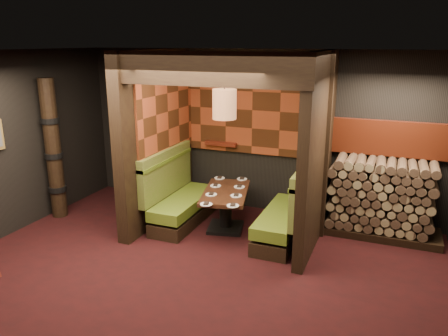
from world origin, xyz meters
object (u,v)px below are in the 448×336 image
at_px(booth_bench_left, 179,199).
at_px(booth_bench_right, 289,215).
at_px(dining_table, 226,205).
at_px(totem_column, 53,150).
at_px(pendant_lamp, 224,104).
at_px(firewood_stack, 385,199).

height_order(booth_bench_left, booth_bench_right, same).
relative_size(booth_bench_right, dining_table, 1.16).
xyz_separation_m(dining_table, totem_column, (-2.94, -0.54, 0.75)).
distance_m(booth_bench_right, dining_table, 1.04).
height_order(booth_bench_right, pendant_lamp, pendant_lamp).
distance_m(dining_table, totem_column, 3.08).
height_order(booth_bench_left, totem_column, totem_column).
distance_m(booth_bench_right, pendant_lamp, 1.96).
height_order(pendant_lamp, totem_column, pendant_lamp).
bearing_deg(booth_bench_right, dining_table, -179.36).
distance_m(booth_bench_left, totem_column, 2.30).
height_order(booth_bench_left, firewood_stack, firewood_stack).
bearing_deg(totem_column, firewood_stack, 13.19).
distance_m(booth_bench_left, firewood_stack, 3.33).
height_order(pendant_lamp, firewood_stack, pendant_lamp).
distance_m(pendant_lamp, firewood_stack, 2.90).
height_order(booth_bench_right, totem_column, totem_column).
height_order(booth_bench_left, dining_table, booth_bench_left).
bearing_deg(booth_bench_right, firewood_stack, 27.35).
bearing_deg(booth_bench_left, firewood_stack, 12.17).
height_order(dining_table, totem_column, totem_column).
xyz_separation_m(booth_bench_right, firewood_stack, (1.35, 0.70, 0.21)).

